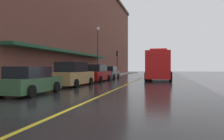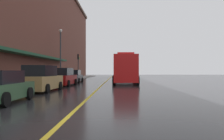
{
  "view_description": "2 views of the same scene",
  "coord_description": "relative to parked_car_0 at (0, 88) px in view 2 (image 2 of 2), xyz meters",
  "views": [
    {
      "loc": [
        3.33,
        -7.74,
        1.48
      ],
      "look_at": [
        -2.39,
        15.87,
        1.21
      ],
      "focal_mm": 35.99,
      "sensor_mm": 36.0,
      "label": 1
    },
    {
      "loc": [
        1.63,
        -7.23,
        1.51
      ],
      "look_at": [
        1.05,
        16.04,
        1.6
      ],
      "focal_mm": 35.7,
      "sensor_mm": 36.0,
      "label": 2
    }
  ],
  "objects": [
    {
      "name": "ground_plane",
      "position": [
        3.92,
        21.87,
        -0.73
      ],
      "size": [
        112.0,
        112.0,
        0.0
      ],
      "primitive_type": "plane",
      "color": "#232326"
    },
    {
      "name": "sidewalk_left",
      "position": [
        -2.28,
        21.87,
        -0.65
      ],
      "size": [
        2.4,
        70.0,
        0.15
      ],
      "primitive_type": "cube",
      "color": "gray",
      "rests_on": "ground"
    },
    {
      "name": "lane_center_stripe",
      "position": [
        3.92,
        21.87,
        -0.72
      ],
      "size": [
        0.16,
        70.0,
        0.01
      ],
      "primitive_type": "cube",
      "color": "gold",
      "rests_on": "ground"
    },
    {
      "name": "brick_building_left",
      "position": [
        -10.01,
        20.87,
        7.74
      ],
      "size": [
        14.24,
        64.0,
        16.93
      ],
      "color": "brown",
      "rests_on": "ground"
    },
    {
      "name": "parked_car_0",
      "position": [
        0.0,
        0.0,
        0.0
      ],
      "size": [
        1.98,
        4.21,
        1.53
      ],
      "rotation": [
        0.0,
        0.0,
        1.58
      ],
      "color": "#2D5133",
      "rests_on": "ground"
    },
    {
      "name": "parked_car_1",
      "position": [
        -0.08,
        5.93,
        0.16
      ],
      "size": [
        2.21,
        4.89,
        1.91
      ],
      "rotation": [
        0.0,
        0.0,
        1.54
      ],
      "color": "#A5844C",
      "rests_on": "ground"
    },
    {
      "name": "parked_car_2",
      "position": [
        0.05,
        11.97,
        0.11
      ],
      "size": [
        2.14,
        4.78,
        1.79
      ],
      "rotation": [
        0.0,
        0.0,
        1.53
      ],
      "color": "maroon",
      "rests_on": "ground"
    },
    {
      "name": "parked_car_3",
      "position": [
        -0.09,
        17.92,
        0.04
      ],
      "size": [
        2.06,
        4.35,
        1.63
      ],
      "rotation": [
        0.0,
        0.0,
        1.58
      ],
      "color": "#595B60",
      "rests_on": "ground"
    },
    {
      "name": "fire_truck",
      "position": [
        6.45,
        16.56,
        0.93
      ],
      "size": [
        2.92,
        9.41,
        3.46
      ],
      "rotation": [
        0.0,
        0.0,
        -1.58
      ],
      "color": "red",
      "rests_on": "ground"
    },
    {
      "name": "parking_meter_0",
      "position": [
        -1.43,
        16.47,
        0.33
      ],
      "size": [
        0.14,
        0.18,
        1.33
      ],
      "color": "#4C4C51",
      "rests_on": "sidewalk_left"
    },
    {
      "name": "parking_meter_1",
      "position": [
        -1.43,
        11.64,
        0.33
      ],
      "size": [
        0.14,
        0.18,
        1.33
      ],
      "color": "#4C4C51",
      "rests_on": "sidewalk_left"
    },
    {
      "name": "parking_meter_2",
      "position": [
        -1.43,
        18.04,
        0.33
      ],
      "size": [
        0.14,
        0.18,
        1.33
      ],
      "color": "#4C4C51",
      "rests_on": "sidewalk_left"
    },
    {
      "name": "street_lamp_left",
      "position": [
        -2.03,
        19.03,
        3.67
      ],
      "size": [
        0.44,
        0.44,
        6.94
      ],
      "color": "#33383D",
      "rests_on": "sidewalk_left"
    },
    {
      "name": "traffic_light_near",
      "position": [
        -1.37,
        28.68,
        2.43
      ],
      "size": [
        0.38,
        0.36,
        4.3
      ],
      "color": "#232326",
      "rests_on": "sidewalk_left"
    }
  ]
}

